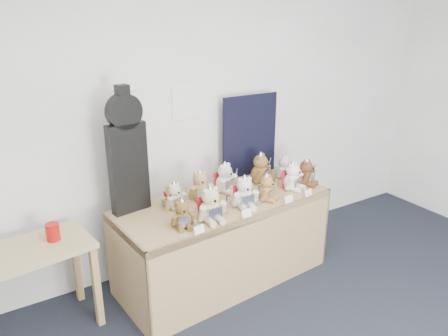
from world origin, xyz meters
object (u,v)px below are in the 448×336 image
teddy_back_centre_right (225,179)px  teddy_back_right (261,169)px  teddy_back_end (284,168)px  teddy_front_far_right (293,177)px  teddy_front_end (307,173)px  teddy_front_far_left (183,215)px  teddy_front_left (211,206)px  teddy_front_centre (245,194)px  teddy_back_far_left (171,198)px  guitar_case (127,152)px  teddy_front_right (267,189)px  side_table (29,265)px  teddy_back_centre_left (200,186)px  display_table (228,221)px  red_cup (53,232)px  teddy_back_left (175,197)px

teddy_back_centre_right → teddy_back_right: size_ratio=0.94×
teddy_back_centre_right → teddy_back_end: teddy_back_centre_right is taller
teddy_back_end → teddy_back_centre_right: bearing=169.2°
teddy_back_centre_right → teddy_back_end: (0.64, -0.01, -0.02)m
teddy_front_far_right → teddy_front_end: teddy_front_far_right is taller
teddy_front_far_left → teddy_front_end: teddy_front_end is taller
teddy_front_left → teddy_front_end: 1.10m
teddy_front_centre → teddy_back_far_left: (-0.51, 0.30, -0.03)m
teddy_front_far_left → teddy_back_right: size_ratio=0.80×
guitar_case → teddy_front_right: 1.17m
side_table → teddy_back_centre_right: 1.66m
teddy_back_far_left → teddy_back_centre_left: bearing=34.3°
teddy_back_centre_left → teddy_back_end: (0.91, 0.02, -0.02)m
teddy_back_end → teddy_back_far_left: size_ratio=1.11×
teddy_front_far_right → teddy_back_right: 0.31m
display_table → side_table: (-1.53, 0.19, -0.01)m
display_table → teddy_front_far_left: teddy_front_far_left is taller
teddy_front_centre → teddy_front_right: size_ratio=1.18×
teddy_back_centre_left → teddy_front_centre: bearing=-45.9°
guitar_case → teddy_front_centre: (0.80, -0.42, -0.37)m
teddy_front_far_right → teddy_back_far_left: size_ratio=1.33×
teddy_front_left → teddy_back_centre_left: size_ratio=1.10×
side_table → teddy_front_centre: bearing=-18.5°
red_cup → teddy_front_end: (2.15, -0.25, 0.09)m
display_table → teddy_back_centre_right: (0.11, 0.23, 0.28)m
teddy_front_left → teddy_back_right: 0.89m
teddy_front_far_right → teddy_back_end: (0.11, 0.26, -0.02)m
side_table → teddy_back_far_left: (1.10, -0.01, 0.26)m
display_table → teddy_back_centre_left: teddy_back_centre_left is taller
teddy_front_far_left → teddy_back_far_left: teddy_front_far_left is taller
red_cup → teddy_back_far_left: 0.91m
display_table → teddy_front_far_right: (0.64, -0.04, 0.27)m
teddy_front_far_right → teddy_back_left: (-1.05, 0.19, -0.01)m
teddy_front_far_left → teddy_back_right: bearing=34.1°
side_table → teddy_front_left: size_ratio=2.90×
teddy_front_right → teddy_back_centre_left: 0.55m
teddy_front_left → teddy_back_centre_right: size_ratio=1.07×
teddy_back_left → teddy_front_right: bearing=-32.5°
red_cup → teddy_front_far_left: 0.93m
teddy_front_far_left → teddy_back_centre_right: (0.61, 0.40, 0.02)m
teddy_back_far_left → teddy_back_left: bearing=-22.2°
teddy_front_far_right → teddy_back_right: (-0.14, 0.28, 0.01)m
teddy_front_centre → teddy_front_far_left: bearing=-163.4°
guitar_case → red_cup: 0.78m
teddy_back_centre_right → teddy_front_far_left: bearing=-164.2°
teddy_front_far_left → teddy_back_centre_right: bearing=44.9°
teddy_front_right → teddy_back_end: 0.55m
red_cup → teddy_back_left: 0.93m
red_cup → teddy_back_end: teddy_back_end is taller
teddy_front_left → teddy_back_centre_left: 0.41m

